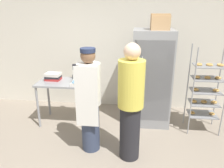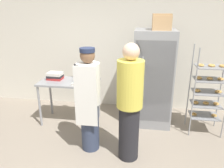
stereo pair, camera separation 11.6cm
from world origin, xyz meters
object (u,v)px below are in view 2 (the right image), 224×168
at_px(donut_box, 79,82).
at_px(binder_stack, 55,76).
at_px(cardboard_storage_box, 162,22).
at_px(person_customer, 130,104).
at_px(person_baker, 89,100).
at_px(baking_rack, 208,91).
at_px(blender_pitcher, 77,72).
at_px(refrigerator, 153,78).

height_order(donut_box, binder_stack, donut_box).
bearing_deg(cardboard_storage_box, person_customer, -111.59).
relative_size(binder_stack, person_baker, 0.18).
relative_size(binder_stack, cardboard_storage_box, 0.92).
height_order(baking_rack, blender_pitcher, baking_rack).
relative_size(blender_pitcher, binder_stack, 0.97).
xyz_separation_m(donut_box, person_customer, (0.99, -0.82, -0.00)).
bearing_deg(baking_rack, person_baker, -157.05).
bearing_deg(binder_stack, person_customer, -34.06).
bearing_deg(cardboard_storage_box, blender_pitcher, 178.39).
bearing_deg(person_baker, donut_box, 117.79).
height_order(binder_stack, person_customer, person_customer).
distance_m(binder_stack, person_customer, 1.87).
xyz_separation_m(cardboard_storage_box, person_baker, (-1.09, -1.01, -1.11)).
relative_size(refrigerator, person_baker, 1.10).
relative_size(person_baker, person_customer, 0.94).
bearing_deg(baking_rack, binder_stack, 178.37).
relative_size(refrigerator, person_customer, 1.04).
relative_size(blender_pitcher, cardboard_storage_box, 0.89).
relative_size(donut_box, person_customer, 0.14).
height_order(refrigerator, donut_box, refrigerator).
height_order(blender_pitcher, person_customer, person_customer).
height_order(baking_rack, person_customer, person_customer).
bearing_deg(cardboard_storage_box, person_baker, -137.17).
height_order(baking_rack, cardboard_storage_box, cardboard_storage_box).
bearing_deg(refrigerator, donut_box, -164.16).
height_order(baking_rack, donut_box, baking_rack).
bearing_deg(person_customer, binder_stack, 145.94).
relative_size(refrigerator, baking_rack, 1.15).
bearing_deg(blender_pitcher, refrigerator, 0.60).
distance_m(blender_pitcher, person_baker, 1.18).
relative_size(donut_box, blender_pitcher, 0.86).
relative_size(blender_pitcher, person_customer, 0.16).
distance_m(refrigerator, blender_pitcher, 1.51).
height_order(donut_box, blender_pitcher, blender_pitcher).
xyz_separation_m(baking_rack, blender_pitcher, (-2.48, 0.22, 0.19)).
distance_m(donut_box, person_customer, 1.29).
xyz_separation_m(binder_stack, cardboard_storage_box, (2.00, 0.09, 1.04)).
bearing_deg(baking_rack, donut_box, -176.30).
xyz_separation_m(binder_stack, person_baker, (0.92, -0.92, -0.06)).
xyz_separation_m(refrigerator, cardboard_storage_box, (0.09, -0.06, 1.05)).
distance_m(baking_rack, binder_stack, 2.89).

